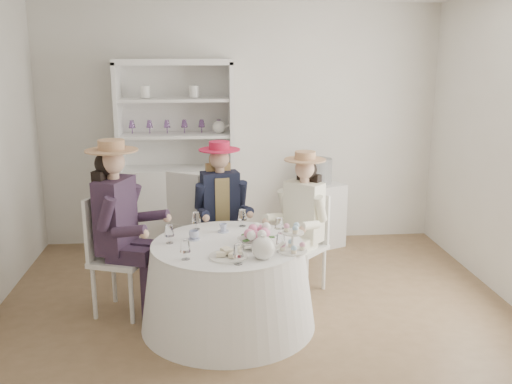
{
  "coord_description": "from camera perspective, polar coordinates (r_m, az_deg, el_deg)",
  "views": [
    {
      "loc": [
        -0.42,
        -4.45,
        2.2
      ],
      "look_at": [
        0.0,
        0.1,
        1.05
      ],
      "focal_mm": 40.0,
      "sensor_mm": 36.0,
      "label": 1
    }
  ],
  "objects": [
    {
      "name": "ground",
      "position": [
        4.98,
        0.11,
        -12.09
      ],
      "size": [
        4.5,
        4.5,
        0.0
      ],
      "primitive_type": "plane",
      "color": "brown",
      "rests_on": "ground"
    },
    {
      "name": "wall_back",
      "position": [
        6.52,
        -1.53,
        6.62
      ],
      "size": [
        4.5,
        0.0,
        4.5
      ],
      "primitive_type": "plane",
      "rotation": [
        1.57,
        0.0,
        0.0
      ],
      "color": "silver",
      "rests_on": "ground"
    },
    {
      "name": "wall_front",
      "position": [
        2.62,
        4.19,
        -4.76
      ],
      "size": [
        4.5,
        0.0,
        4.5
      ],
      "primitive_type": "plane",
      "rotation": [
        -1.57,
        0.0,
        0.0
      ],
      "color": "silver",
      "rests_on": "ground"
    },
    {
      "name": "tea_table",
      "position": [
        4.68,
        -2.81,
        -9.21
      ],
      "size": [
        1.42,
        1.42,
        0.7
      ],
      "rotation": [
        0.0,
        0.0,
        -0.1
      ],
      "color": "white",
      "rests_on": "ground"
    },
    {
      "name": "hutch",
      "position": [
        6.39,
        -7.81,
        0.84
      ],
      "size": [
        1.26,
        0.52,
        2.1
      ],
      "rotation": [
        0.0,
        0.0,
        -0.04
      ],
      "color": "silver",
      "rests_on": "ground"
    },
    {
      "name": "side_table",
      "position": [
        6.57,
        6.22,
        -2.2
      ],
      "size": [
        0.62,
        0.62,
        0.72
      ],
      "primitive_type": "cube",
      "rotation": [
        0.0,
        0.0,
        0.43
      ],
      "color": "silver",
      "rests_on": "ground"
    },
    {
      "name": "hatbox",
      "position": [
        6.45,
        6.34,
        2.11
      ],
      "size": [
        0.35,
        0.35,
        0.28
      ],
      "primitive_type": "cylinder",
      "rotation": [
        0.0,
        0.0,
        0.25
      ],
      "color": "black",
      "rests_on": "side_table"
    },
    {
      "name": "guest_left",
      "position": [
        4.84,
        -13.58,
        -2.57
      ],
      "size": [
        0.62,
        0.56,
        1.49
      ],
      "rotation": [
        0.0,
        0.0,
        1.22
      ],
      "color": "silver",
      "rests_on": "ground"
    },
    {
      "name": "guest_mid",
      "position": [
        5.42,
        -3.56,
        -1.16
      ],
      "size": [
        0.51,
        0.54,
        1.37
      ],
      "rotation": [
        0.0,
        0.0,
        0.19
      ],
      "color": "silver",
      "rests_on": "ground"
    },
    {
      "name": "guest_right",
      "position": [
        5.19,
        4.67,
        -2.23
      ],
      "size": [
        0.56,
        0.56,
        1.32
      ],
      "rotation": [
        0.0,
        0.0,
        -0.76
      ],
      "color": "silver",
      "rests_on": "ground"
    },
    {
      "name": "spare_chair",
      "position": [
        5.79,
        -6.5,
        -2.52
      ],
      "size": [
        0.59,
        0.59,
        1.03
      ],
      "rotation": [
        0.0,
        0.0,
        2.51
      ],
      "color": "silver",
      "rests_on": "ground"
    },
    {
      "name": "teacup_a",
      "position": [
        4.65,
        -6.22,
        -4.36
      ],
      "size": [
        0.1,
        0.1,
        0.07
      ],
      "primitive_type": "imported",
      "rotation": [
        0.0,
        0.0,
        0.17
      ],
      "color": "white",
      "rests_on": "tea_table"
    },
    {
      "name": "teacup_b",
      "position": [
        4.82,
        -3.3,
        -3.66
      ],
      "size": [
        0.08,
        0.08,
        0.06
      ],
      "primitive_type": "imported",
      "rotation": [
        0.0,
        0.0,
        0.31
      ],
      "color": "white",
      "rests_on": "tea_table"
    },
    {
      "name": "teacup_c",
      "position": [
        4.66,
        0.13,
        -4.22
      ],
      "size": [
        0.09,
        0.09,
        0.07
      ],
      "primitive_type": "imported",
      "rotation": [
        0.0,
        0.0,
        0.09
      ],
      "color": "white",
      "rests_on": "tea_table"
    },
    {
      "name": "flower_bowl",
      "position": [
        4.45,
        -0.32,
        -5.19
      ],
      "size": [
        0.27,
        0.27,
        0.06
      ],
      "primitive_type": "imported",
      "rotation": [
        0.0,
        0.0,
        0.15
      ],
      "color": "white",
      "rests_on": "tea_table"
    },
    {
      "name": "flower_arrangement",
      "position": [
        4.51,
        0.11,
        -4.07
      ],
      "size": [
        0.19,
        0.2,
        0.07
      ],
      "rotation": [
        0.0,
        0.0,
        -0.19
      ],
      "color": "pink",
      "rests_on": "tea_table"
    },
    {
      "name": "table_teapot",
      "position": [
        4.21,
        0.77,
        -5.62
      ],
      "size": [
        0.25,
        0.18,
        0.19
      ],
      "rotation": [
        0.0,
        0.0,
        0.19
      ],
      "color": "white",
      "rests_on": "tea_table"
    },
    {
      "name": "sandwich_plate",
      "position": [
        4.25,
        -2.78,
        -6.33
      ],
      "size": [
        0.29,
        0.29,
        0.06
      ],
      "rotation": [
        0.0,
        0.0,
        0.2
      ],
      "color": "white",
      "rests_on": "tea_table"
    },
    {
      "name": "cupcake_stand",
      "position": [
        4.35,
        3.67,
        -4.99
      ],
      "size": [
        0.23,
        0.23,
        0.21
      ],
      "rotation": [
        0.0,
        0.0,
        0.13
      ],
      "color": "white",
      "rests_on": "tea_table"
    },
    {
      "name": "stemware_set",
      "position": [
        4.53,
        -2.87,
        -4.25
      ],
      "size": [
        0.97,
        0.98,
        0.15
      ],
      "color": "white",
      "rests_on": "tea_table"
    }
  ]
}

